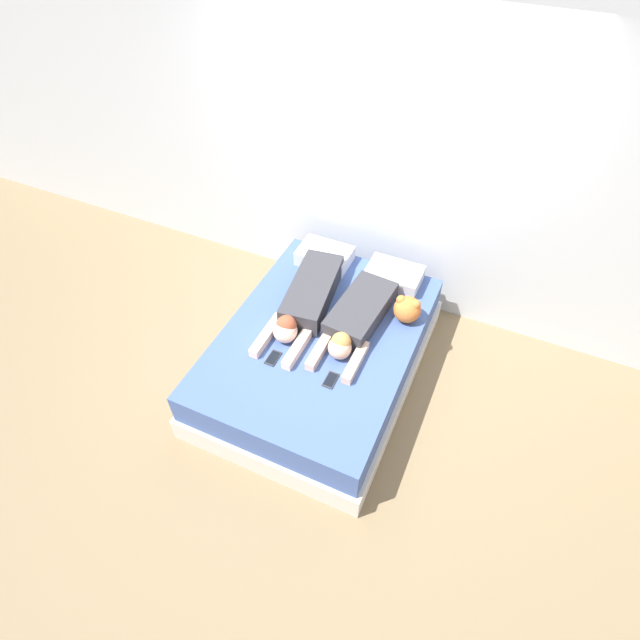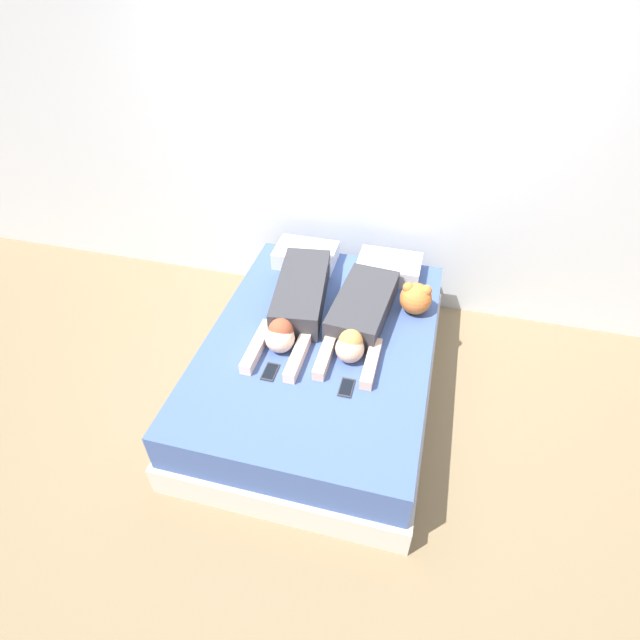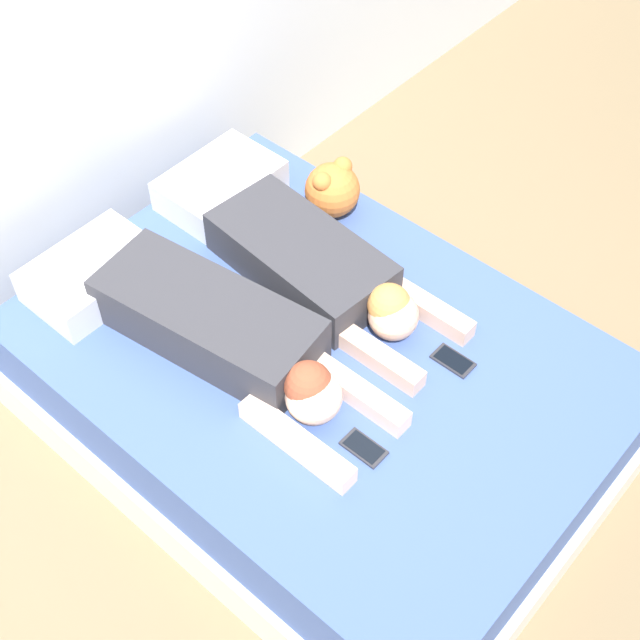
% 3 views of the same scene
% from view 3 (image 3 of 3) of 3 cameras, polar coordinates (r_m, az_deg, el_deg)
% --- Properties ---
extents(ground_plane, '(12.00, 12.00, 0.00)m').
position_cam_3_polar(ground_plane, '(3.41, 0.00, -6.89)').
color(ground_plane, '#7F6B4C').
extents(wall_back, '(12.00, 0.06, 2.60)m').
position_cam_3_polar(wall_back, '(3.19, -16.76, 18.58)').
color(wall_back, silver).
rests_on(wall_back, ground_plane).
extents(bed, '(1.47, 2.02, 0.48)m').
position_cam_3_polar(bed, '(3.22, 0.00, -4.56)').
color(bed, beige).
rests_on(bed, ground_plane).
extents(pillow_head_left, '(0.45, 0.31, 0.13)m').
position_cam_3_polar(pillow_head_left, '(3.26, -14.32, 2.86)').
color(pillow_head_left, silver).
rests_on(pillow_head_left, bed).
extents(pillow_head_right, '(0.45, 0.31, 0.13)m').
position_cam_3_polar(pillow_head_right, '(3.53, -6.39, 8.56)').
color(pillow_head_right, silver).
rests_on(pillow_head_right, bed).
extents(person_left, '(0.42, 1.15, 0.21)m').
position_cam_3_polar(person_left, '(2.95, -5.67, -1.11)').
color(person_left, '#333338').
rests_on(person_left, bed).
extents(person_right, '(0.39, 1.00, 0.20)m').
position_cam_3_polar(person_right, '(3.15, 0.18, 3.13)').
color(person_right, '#333338').
rests_on(person_right, bed).
extents(cell_phone_left, '(0.08, 0.14, 0.01)m').
position_cam_3_polar(cell_phone_left, '(2.79, 2.82, -8.18)').
color(cell_phone_left, '#2D2D33').
rests_on(cell_phone_left, bed).
extents(cell_phone_right, '(0.08, 0.14, 0.01)m').
position_cam_3_polar(cell_phone_right, '(3.02, 8.51, -2.59)').
color(cell_phone_right, '#2D2D33').
rests_on(cell_phone_right, bed).
extents(plush_toy, '(0.21, 0.21, 0.22)m').
position_cam_3_polar(plush_toy, '(3.42, 0.79, 8.39)').
color(plush_toy, orange).
rests_on(plush_toy, bed).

